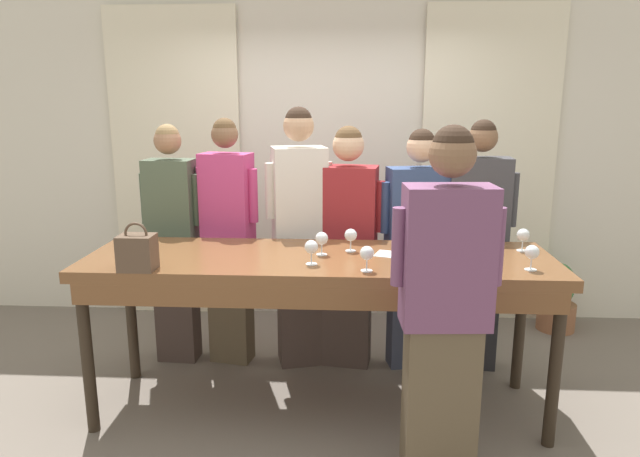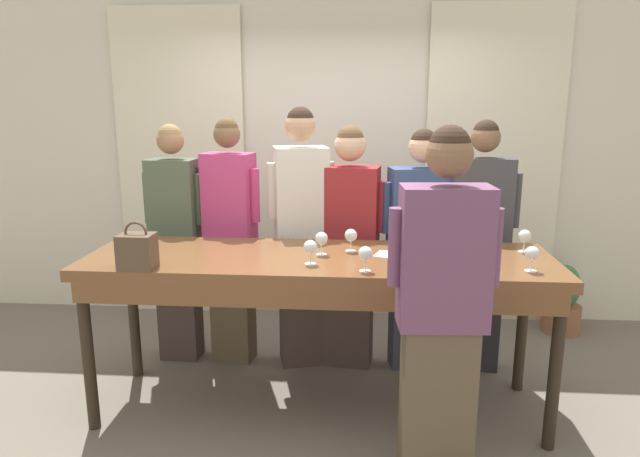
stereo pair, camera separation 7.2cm
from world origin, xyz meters
The scene contains 23 objects.
ground_plane centered at (0.00, 0.00, 0.00)m, with size 18.00×18.00×0.00m, color #70665B.
wall_back centered at (0.00, 1.69, 1.40)m, with size 12.00×0.06×2.80m.
curtain_panel_left centered at (-1.35, 1.62, 1.34)m, with size 1.13×0.03×2.69m.
curtain_panel_right centered at (1.35, 1.62, 1.34)m, with size 1.13×0.03×2.69m.
tasting_bar centered at (0.00, -0.02, 0.92)m, with size 2.81×0.82×1.01m.
wine_bottle centered at (0.68, -0.15, 1.12)m, with size 0.08×0.08×0.30m.
handbag centered at (-0.98, -0.34, 1.11)m, with size 0.19×0.15×0.27m.
wine_glass_front_left centered at (0.99, 0.36, 1.11)m, with size 0.08×0.08×0.14m.
wine_glass_front_mid centered at (0.01, 0.02, 1.11)m, with size 0.08×0.08×0.14m.
wine_glass_front_right centered at (1.18, -0.22, 1.11)m, with size 0.08×0.08×0.14m.
wine_glass_center_left centered at (1.25, 0.18, 1.10)m, with size 0.08×0.08×0.14m.
wine_glass_center_mid centered at (-0.03, -0.18, 1.11)m, with size 0.08×0.08×0.14m.
wine_glass_center_right centered at (0.28, -0.29, 1.11)m, with size 0.08×0.08×0.14m.
wine_glass_back_left centered at (0.19, 0.12, 1.11)m, with size 0.08×0.08×0.14m.
napkin centered at (0.42, 0.05, 1.01)m, with size 0.19×0.19×0.00m.
guest_olive_jacket centered at (-1.10, 0.65, 0.92)m, with size 0.46×0.24×1.76m.
guest_pink_top centered at (-0.69, 0.65, 0.94)m, with size 0.47×0.27×1.80m.
guest_cream_sweater centered at (-0.18, 0.65, 0.97)m, with size 0.48×0.36×1.88m.
guest_striped_shirt centered at (0.16, 0.65, 0.91)m, with size 0.52×0.30×1.75m.
guest_navy_coat centered at (0.66, 0.65, 0.90)m, with size 0.56×0.28×1.73m.
guest_beige_cap centered at (1.08, 0.65, 0.93)m, with size 0.52×0.24×1.79m.
host_pouring centered at (0.64, -0.68, 0.95)m, with size 0.53×0.25×1.82m.
potted_plant centered at (1.95, 1.37, 0.26)m, with size 0.31×0.31×0.58m.
Camera 2 is at (0.26, -3.30, 1.94)m, focal length 32.00 mm.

